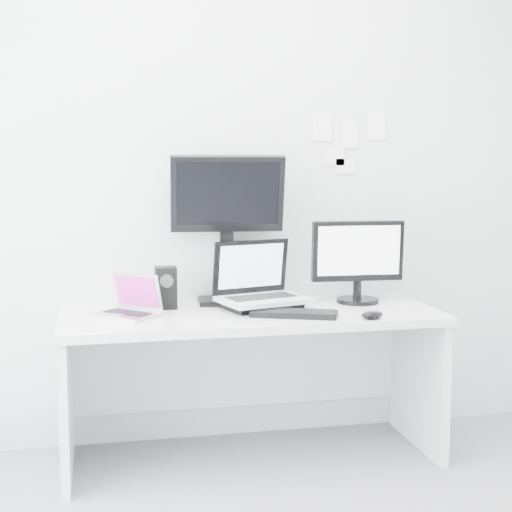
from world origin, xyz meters
name	(u,v)px	position (x,y,z in m)	size (l,w,h in m)	color
back_wall	(237,180)	(0.00, 1.60, 1.35)	(3.60, 3.60, 0.00)	silver
desk	(251,386)	(0.00, 1.25, 0.36)	(1.80, 0.70, 0.73)	silver
macbook	(125,295)	(-0.59, 1.25, 0.83)	(0.28, 0.21, 0.21)	#A7A7AC
speaker	(166,288)	(-0.39, 1.42, 0.83)	(0.10, 0.10, 0.20)	black
dell_laptop	(263,274)	(0.07, 1.30, 0.90)	(0.41, 0.32, 0.34)	silver
rear_monitor	(227,228)	(-0.07, 1.50, 1.11)	(0.56, 0.20, 0.77)	black
samsung_monitor	(358,260)	(0.58, 1.37, 0.95)	(0.47, 0.22, 0.43)	black
keyboard	(294,314)	(0.17, 1.10, 0.74)	(0.40, 0.14, 0.03)	black
mouse	(372,315)	(0.51, 0.97, 0.75)	(0.12, 0.07, 0.04)	black
wall_note_0	(322,128)	(0.45, 1.59, 1.62)	(0.10, 0.00, 0.14)	white
wall_note_1	(350,136)	(0.60, 1.59, 1.58)	(0.09, 0.00, 0.13)	white
wall_note_2	(377,126)	(0.75, 1.59, 1.63)	(0.10, 0.00, 0.14)	white
wall_note_3	(346,166)	(0.58, 1.59, 1.42)	(0.11, 0.00, 0.08)	white
wall_note_4	(335,157)	(0.52, 1.59, 1.47)	(0.11, 0.00, 0.09)	white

